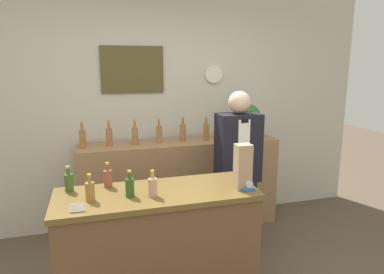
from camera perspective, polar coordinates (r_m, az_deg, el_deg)
The scene contains 20 objects.
back_wall at distance 3.95m, azimuth -6.34°, elevation 4.77°, with size 5.20×0.09×2.70m.
back_shelf at distance 3.93m, azimuth -1.93°, elevation -7.98°, with size 2.21×0.44×1.01m.
display_counter at distance 2.73m, azimuth -5.64°, elevation -18.30°, with size 1.45×0.57×0.94m.
shopkeeper at distance 3.36m, azimuth 7.57°, elevation -6.19°, with size 0.41×0.26×1.61m.
potted_plant at distance 3.97m, azimuth 9.21°, elevation 2.95°, with size 0.30×0.30×0.40m.
paper_bag at distance 2.55m, azimuth 8.48°, elevation -4.90°, with size 0.12×0.10×0.34m.
tape_dispenser at distance 2.56m, azimuth 9.33°, elevation -8.26°, with size 0.09×0.06×0.07m.
price_card_left at distance 2.29m, azimuth -18.67°, elevation -11.08°, with size 0.09×0.02×0.06m.
counter_bottle_0 at distance 2.65m, azimuth -19.84°, elevation -7.06°, with size 0.06×0.06×0.19m.
counter_bottle_1 at distance 2.42m, azimuth -16.63°, elevation -8.60°, with size 0.06×0.06×0.19m.
counter_bottle_2 at distance 2.65m, azimuth -13.85°, elevation -6.64°, with size 0.06×0.06×0.19m.
counter_bottle_3 at distance 2.44m, azimuth -10.32°, elevation -8.16°, with size 0.06×0.06×0.19m.
counter_bottle_4 at distance 2.41m, azimuth -6.56°, elevation -8.22°, with size 0.06×0.06×0.19m.
shelf_bottle_0 at distance 3.65m, azimuth -17.78°, elevation -0.17°, with size 0.06×0.06×0.27m.
shelf_bottle_1 at distance 3.66m, azimuth -13.63°, elevation 0.09°, with size 0.06×0.06×0.27m.
shelf_bottle_2 at distance 3.67m, azimuth -9.48°, elevation 0.29°, with size 0.06×0.06×0.27m.
shelf_bottle_3 at distance 3.72m, azimuth -5.44°, elevation 0.56°, with size 0.06×0.06×0.27m.
shelf_bottle_4 at distance 3.79m, azimuth -1.53°, elevation 0.82°, with size 0.06×0.06×0.27m.
shelf_bottle_5 at distance 3.84m, azimuth 2.38°, elevation 0.98°, with size 0.06×0.06×0.27m.
shelf_bottle_6 at distance 3.92m, azimuth 6.11°, elevation 1.15°, with size 0.06×0.06×0.27m.
Camera 1 is at (-0.68, -1.86, 1.84)m, focal length 32.00 mm.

